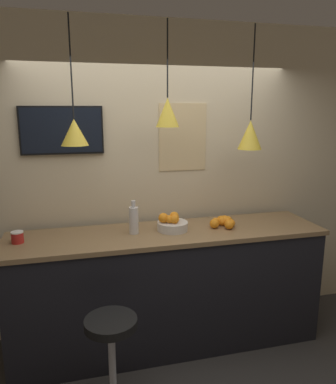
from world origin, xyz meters
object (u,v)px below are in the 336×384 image
object	(u,v)px
juice_bottle	(134,220)
mounted_tv	(62,130)
bar_stool	(112,356)
fruit_bowl	(172,224)
spread_jar	(17,237)

from	to	relation	value
juice_bottle	mounted_tv	bearing A→B (deg)	146.03
bar_stool	mounted_tv	world-z (taller)	mounted_tv
bar_stool	juice_bottle	size ratio (longest dim) A/B	2.58
fruit_bowl	spread_jar	size ratio (longest dim) A/B	2.78
juice_bottle	spread_jar	world-z (taller)	juice_bottle
bar_stool	fruit_bowl	bearing A→B (deg)	49.58
spread_jar	mounted_tv	world-z (taller)	mounted_tv
fruit_bowl	juice_bottle	world-z (taller)	juice_bottle
fruit_bowl	spread_jar	xyz separation A→B (m)	(-1.26, 0.00, -0.01)
fruit_bowl	mounted_tv	xyz separation A→B (m)	(-0.88, 0.37, 0.80)
spread_jar	fruit_bowl	bearing A→B (deg)	-0.17
spread_jar	bar_stool	bearing A→B (deg)	-48.49
bar_stool	fruit_bowl	world-z (taller)	fruit_bowl
fruit_bowl	juice_bottle	bearing A→B (deg)	179.34
juice_bottle	spread_jar	bearing A→B (deg)	180.00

